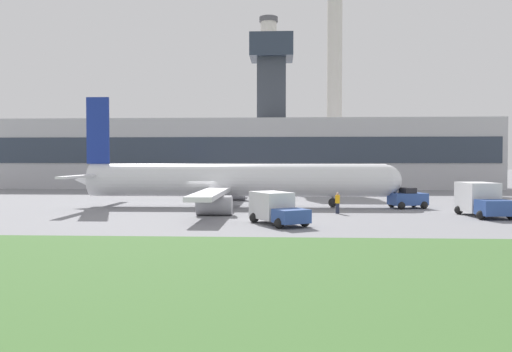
# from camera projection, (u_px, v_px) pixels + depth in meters

# --- Properties ---
(ground_plane) EXTENTS (400.00, 400.00, 0.00)m
(ground_plane) POSITION_uv_depth(u_px,v_px,m) (202.00, 208.00, 46.51)
(ground_plane) COLOR gray
(terminal_building) EXTENTS (81.13, 12.61, 24.40)m
(terminal_building) POSITION_uv_depth(u_px,v_px,m) (238.00, 151.00, 81.24)
(terminal_building) COLOR #B2B2B7
(terminal_building) RESTS_ON ground_plane
(smokestack_left) EXTENTS (3.89, 3.89, 34.50)m
(smokestack_left) POSITION_uv_depth(u_px,v_px,m) (269.00, 99.00, 105.25)
(smokestack_left) COLOR beige
(smokestack_left) RESTS_ON ground_plane
(smokestack_right) EXTENTS (3.58, 3.58, 40.05)m
(smokestack_right) POSITION_uv_depth(u_px,v_px,m) (334.00, 84.00, 102.83)
(smokestack_right) COLOR beige
(smokestack_right) RESTS_ON ground_plane
(airplane) EXTENTS (31.14, 28.03, 10.45)m
(airplane) POSITION_uv_depth(u_px,v_px,m) (231.00, 181.00, 47.28)
(airplane) COLOR silver
(airplane) RESTS_ON ground_plane
(pushback_tug) EXTENTS (3.57, 3.06, 1.90)m
(pushback_tug) POSITION_uv_depth(u_px,v_px,m) (408.00, 199.00, 45.89)
(pushback_tug) COLOR #2D4C93
(pushback_tug) RESTS_ON ground_plane
(baggage_truck) EXTENTS (3.26, 5.56, 2.64)m
(baggage_truck) POSITION_uv_depth(u_px,v_px,m) (481.00, 200.00, 39.32)
(baggage_truck) COLOR #2D4C93
(baggage_truck) RESTS_ON ground_plane
(fuel_truck) EXTENTS (4.33, 5.41, 2.19)m
(fuel_truck) POSITION_uv_depth(u_px,v_px,m) (276.00, 208.00, 34.47)
(fuel_truck) COLOR #2D4C93
(fuel_truck) RESTS_ON ground_plane
(ground_crew_person) EXTENTS (0.54, 0.54, 1.76)m
(ground_crew_person) POSITION_uv_depth(u_px,v_px,m) (337.00, 203.00, 41.27)
(ground_crew_person) COLOR #23283D
(ground_crew_person) RESTS_ON ground_plane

